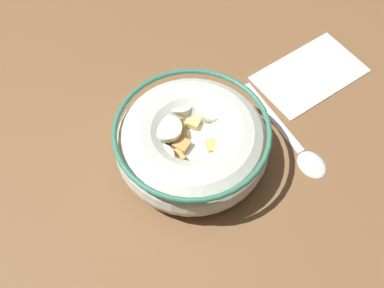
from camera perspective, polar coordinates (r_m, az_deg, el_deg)
The scene contains 4 objects.
ground_plane at distance 61.16cm, azimuth 0.00°, elevation -2.01°, with size 125.32×125.32×2.00cm, color brown.
cereal_bowl at distance 57.53cm, azimuth 0.00°, elevation 0.13°, with size 17.56×17.56×6.07cm.
spoon at distance 61.94cm, azimuth 11.97°, elevation -0.46°, with size 3.09×15.87×0.80cm.
folded_napkin at distance 69.40cm, azimuth 13.06°, elevation 7.67°, with size 14.08×8.45×0.30cm, color white.
Camera 1 is at (-15.62, -26.73, 51.74)cm, focal length 47.61 mm.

